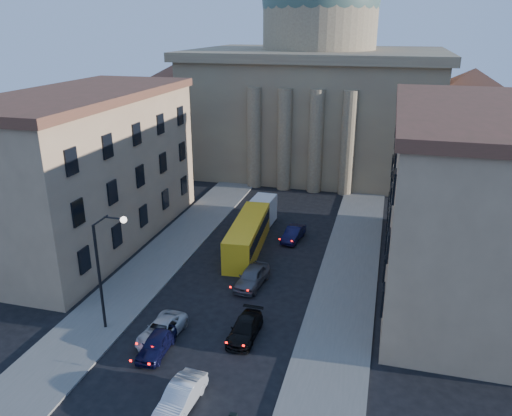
# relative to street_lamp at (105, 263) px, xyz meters

# --- Properties ---
(sidewalk_left) EXTENTS (5.00, 60.00, 0.15)m
(sidewalk_left) POSITION_rel_street_lamp_xyz_m (-1.53, 10.00, -5.21)
(sidewalk_left) COLOR #5F5D57
(sidewalk_left) RESTS_ON ground
(sidewalk_right) EXTENTS (5.00, 60.00, 0.15)m
(sidewalk_right) POSITION_rel_street_lamp_xyz_m (15.47, 10.00, -5.21)
(sidewalk_right) COLOR #5F5D57
(sidewalk_right) RESTS_ON ground
(church) EXTENTS (68.02, 28.76, 36.60)m
(church) POSITION_rel_street_lamp_xyz_m (6.97, 47.47, 6.59)
(church) COLOR #78604A
(church) RESTS_ON ground
(building_left) EXTENTS (11.60, 26.60, 14.70)m
(building_left) POSITION_rel_street_lamp_xyz_m (-10.03, 14.00, 2.14)
(building_left) COLOR tan
(building_left) RESTS_ON ground
(building_right) EXTENTS (11.60, 26.60, 14.70)m
(building_right) POSITION_rel_street_lamp_xyz_m (23.97, 14.00, 2.14)
(building_right) COLOR tan
(building_right) RESTS_ON ground
(street_lamp) EXTENTS (2.62, 0.44, 8.83)m
(street_lamp) POSITION_rel_street_lamp_xyz_m (0.00, 0.00, 0.00)
(street_lamp) COLOR black
(street_lamp) RESTS_ON ground
(car_left_near) EXTENTS (1.64, 3.96, 1.34)m
(car_left_near) POSITION_rel_street_lamp_xyz_m (4.24, -1.59, -4.61)
(car_left_near) COLOR black
(car_left_near) RESTS_ON ground
(car_right_near) EXTENTS (1.82, 4.38, 1.41)m
(car_right_near) POSITION_rel_street_lamp_xyz_m (7.77, -5.82, -4.58)
(car_right_near) COLOR #ABAEB3
(car_right_near) RESTS_ON ground
(car_left_mid) EXTENTS (2.42, 4.71, 1.27)m
(car_left_mid) POSITION_rel_street_lamp_xyz_m (3.87, -0.01, -4.65)
(car_left_mid) COLOR beige
(car_left_mid) RESTS_ON ground
(car_right_mid) EXTENTS (1.85, 4.41, 1.27)m
(car_right_mid) POSITION_rel_street_lamp_xyz_m (9.38, 1.64, -4.65)
(car_right_mid) COLOR black
(car_right_mid) RESTS_ON ground
(car_right_far) EXTENTS (2.35, 4.82, 1.58)m
(car_right_far) POSITION_rel_street_lamp_xyz_m (7.91, 8.77, -4.49)
(car_right_far) COLOR #515056
(car_right_far) RESTS_ON ground
(car_right_distant) EXTENTS (1.95, 4.26, 1.36)m
(car_right_distant) POSITION_rel_street_lamp_xyz_m (9.43, 18.77, -4.61)
(car_right_distant) COLOR black
(car_right_distant) RESTS_ON ground
(city_bus) EXTENTS (3.30, 10.96, 3.05)m
(city_bus) POSITION_rel_street_lamp_xyz_m (5.69, 15.18, -3.65)
(city_bus) COLOR yellow
(city_bus) RESTS_ON ground
(box_truck) EXTENTS (2.38, 5.58, 3.02)m
(box_truck) POSITION_rel_street_lamp_xyz_m (5.40, 21.08, -3.85)
(box_truck) COLOR silver
(box_truck) RESTS_ON ground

